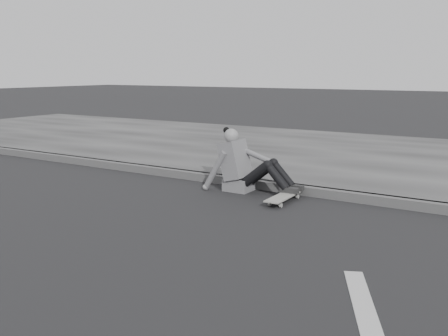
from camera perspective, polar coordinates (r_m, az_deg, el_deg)
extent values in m
plane|color=black|center=(4.60, -2.13, -9.92)|extent=(80.00, 80.00, 0.00)
cube|color=#444444|center=(6.79, 9.95, -2.61)|extent=(24.00, 0.16, 0.12)
cube|color=#383838|center=(9.61, 16.57, 1.12)|extent=(24.00, 6.00, 0.12)
cylinder|color=gray|center=(6.21, 5.24, -4.08)|extent=(0.03, 0.05, 0.05)
cylinder|color=gray|center=(6.15, 6.49, -4.26)|extent=(0.03, 0.05, 0.05)
cylinder|color=gray|center=(6.67, 7.21, -3.07)|extent=(0.03, 0.05, 0.05)
cylinder|color=gray|center=(6.61, 8.40, -3.22)|extent=(0.03, 0.05, 0.05)
cube|color=#2A2A2C|center=(6.18, 5.87, -3.92)|extent=(0.16, 0.04, 0.03)
cube|color=#2A2A2C|center=(6.63, 7.81, -2.91)|extent=(0.16, 0.04, 0.03)
cube|color=gray|center=(6.40, 6.88, -3.18)|extent=(0.20, 0.78, 0.02)
cube|color=#5B5B5E|center=(6.96, 1.74, -1.84)|extent=(0.36, 0.34, 0.18)
cube|color=#5B5B5E|center=(6.93, 1.25, 0.96)|extent=(0.37, 0.40, 0.57)
cube|color=#5B5B5E|center=(6.98, 0.33, 2.03)|extent=(0.14, 0.30, 0.20)
cylinder|color=gray|center=(6.92, 0.90, 2.96)|extent=(0.09, 0.09, 0.08)
sphere|color=gray|center=(6.91, 0.83, 3.70)|extent=(0.20, 0.20, 0.20)
sphere|color=black|center=(6.96, 0.28, 4.34)|extent=(0.09, 0.09, 0.09)
cylinder|color=black|center=(6.70, 3.71, -0.68)|extent=(0.43, 0.13, 0.39)
cylinder|color=black|center=(6.85, 4.41, -0.41)|extent=(0.43, 0.13, 0.39)
cylinder|color=black|center=(6.57, 6.03, -1.00)|extent=(0.35, 0.11, 0.36)
cylinder|color=black|center=(6.73, 6.69, -0.72)|extent=(0.35, 0.11, 0.36)
sphere|color=black|center=(6.60, 5.00, 0.32)|extent=(0.13, 0.13, 0.13)
sphere|color=black|center=(6.76, 5.67, 0.56)|extent=(0.13, 0.13, 0.13)
cube|color=#252525|center=(6.53, 7.47, -2.52)|extent=(0.24, 0.08, 0.07)
cube|color=#252525|center=(6.69, 8.10, -2.20)|extent=(0.24, 0.08, 0.07)
cylinder|color=#5B5B5E|center=(6.88, -1.07, -0.30)|extent=(0.38, 0.08, 0.58)
sphere|color=gray|center=(7.01, -2.14, -2.19)|extent=(0.08, 0.08, 0.08)
cylinder|color=#5B5B5E|center=(6.94, 3.63, 1.47)|extent=(0.48, 0.08, 0.21)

